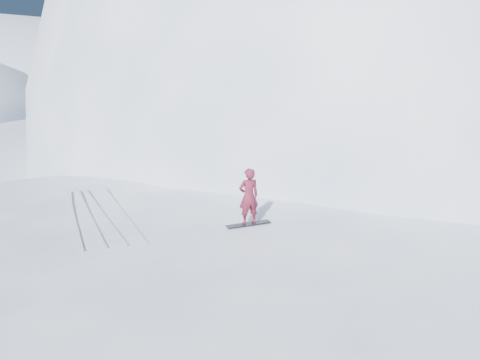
# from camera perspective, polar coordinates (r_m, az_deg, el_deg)

# --- Properties ---
(ground) EXTENTS (400.00, 400.00, 0.00)m
(ground) POSITION_cam_1_polar(r_m,az_deg,el_deg) (11.96, -9.62, -20.96)
(ground) COLOR white
(ground) RESTS_ON ground
(near_ridge) EXTENTS (36.00, 28.00, 4.80)m
(near_ridge) POSITION_cam_1_polar(r_m,az_deg,el_deg) (14.56, -6.74, -13.63)
(near_ridge) COLOR white
(near_ridge) RESTS_ON ground
(summit_peak) EXTENTS (60.00, 56.00, 56.00)m
(summit_peak) POSITION_cam_1_polar(r_m,az_deg,el_deg) (42.78, 17.53, 5.31)
(summit_peak) COLOR white
(summit_peak) RESTS_ON ground
(peak_shoulder) EXTENTS (28.00, 24.00, 18.00)m
(peak_shoulder) POSITION_cam_1_polar(r_m,az_deg,el_deg) (32.25, 4.88, 2.83)
(peak_shoulder) COLOR white
(peak_shoulder) RESTS_ON ground
(wind_bumps) EXTENTS (16.00, 14.40, 1.00)m
(wind_bumps) POSITION_cam_1_polar(r_m,az_deg,el_deg) (13.71, -12.90, -15.94)
(wind_bumps) COLOR white
(wind_bumps) RESTS_ON ground
(snowboard) EXTENTS (1.39, 0.42, 0.02)m
(snowboard) POSITION_cam_1_polar(r_m,az_deg,el_deg) (12.77, 1.14, -5.88)
(snowboard) COLOR black
(snowboard) RESTS_ON near_ridge
(snowboarder) EXTENTS (0.66, 0.48, 1.70)m
(snowboarder) POSITION_cam_1_polar(r_m,az_deg,el_deg) (12.48, 1.16, -2.21)
(snowboarder) COLOR maroon
(snowboarder) RESTS_ON snowboard
(board_tracks) EXTENTS (2.74, 5.92, 0.04)m
(board_tracks) POSITION_cam_1_polar(r_m,az_deg,el_deg) (14.53, -18.60, -3.98)
(board_tracks) COLOR silver
(board_tracks) RESTS_ON ground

